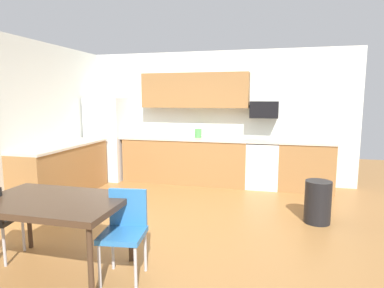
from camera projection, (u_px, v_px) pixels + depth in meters
name	position (u px, v px, depth m)	size (l,w,h in m)	color
ground_plane	(174.00, 226.00, 4.43)	(12.00, 12.00, 0.00)	#9E6B38
wall_back	(211.00, 117.00, 6.79)	(5.80, 0.10, 2.70)	silver
wall_left	(7.00, 124.00, 4.88)	(0.10, 5.80, 2.70)	silver
cabinet_run_back	(185.00, 161.00, 6.70)	(2.55, 0.60, 0.90)	olive
cabinet_run_back_right	(305.00, 167.00, 6.12)	(1.00, 0.60, 0.90)	olive
cabinet_run_left	(63.00, 172.00, 5.69)	(0.60, 2.00, 0.90)	olive
countertop_back	(208.00, 139.00, 6.51)	(4.80, 0.64, 0.04)	beige
countertop_left	(62.00, 146.00, 5.63)	(0.64, 2.00, 0.04)	beige
upper_cabinets_back	(195.00, 90.00, 6.57)	(2.20, 0.34, 0.70)	olive
refrigerator	(108.00, 139.00, 6.97)	(0.76, 0.70, 1.75)	white
oven_range	(262.00, 164.00, 6.32)	(0.60, 0.60, 0.91)	white
microwave	(264.00, 110.00, 6.26)	(0.54, 0.36, 0.32)	black
sink_basin	(172.00, 140.00, 6.70)	(0.48, 0.40, 0.14)	#A5A8AD
sink_faucet	(174.00, 131.00, 6.85)	(0.02, 0.02, 0.24)	#B2B5BA
dining_table	(53.00, 205.00, 3.16)	(1.40, 0.90, 0.76)	#422D1E
chair_near_table	(125.00, 227.00, 3.12)	(0.45, 0.45, 0.85)	#2D72B7
trash_bin	(318.00, 202.00, 4.51)	(0.36, 0.36, 0.60)	black
kettle	(198.00, 134.00, 6.60)	(0.14, 0.14, 0.20)	#4CA54C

